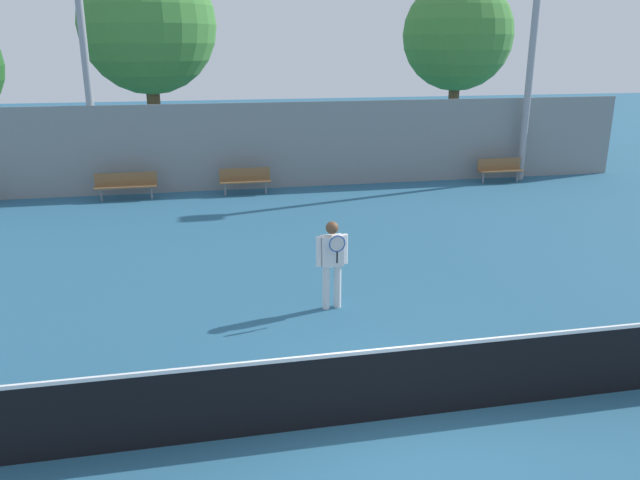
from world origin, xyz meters
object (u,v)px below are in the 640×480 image
object	(u,v)px
bench_courtside_near	(126,183)
tree_dark_dense	(458,35)
bench_courtside_far	(500,168)
light_pole_far_right	(80,15)
tree_green_tall	(148,25)
tennis_player	(332,259)
bench_by_gate	(245,178)
light_pole_center_back	(534,30)
tennis_net	(397,383)

from	to	relation	value
bench_courtside_near	tree_dark_dense	world-z (taller)	tree_dark_dense
bench_courtside_far	light_pole_far_right	xyz separation A→B (m)	(-13.83, 0.87, 5.08)
bench_courtside_far	tree_green_tall	bearing A→B (deg)	155.31
tennis_player	tree_dark_dense	size ratio (longest dim) A/B	0.22
tree_green_tall	light_pole_far_right	bearing A→B (deg)	-109.87
tennis_player	bench_courtside_near	distance (m)	10.72
light_pole_far_right	tree_green_tall	world-z (taller)	light_pole_far_right
bench_by_gate	bench_courtside_near	bearing A→B (deg)	179.99
light_pole_far_right	bench_courtside_far	bearing A→B (deg)	-3.58
bench_courtside_far	tree_green_tall	xyz separation A→B (m)	(-12.13, 5.58, 4.90)
tennis_player	light_pole_far_right	distance (m)	12.78
light_pole_center_back	tree_dark_dense	world-z (taller)	light_pole_center_back
bench_courtside_near	light_pole_center_back	distance (m)	14.66
bench_courtside_far	bench_by_gate	xyz separation A→B (m)	(-9.10, 0.00, 0.00)
bench_courtside_near	bench_courtside_far	xyz separation A→B (m)	(12.88, -0.00, -0.00)
light_pole_far_right	tree_dark_dense	distance (m)	15.98
tennis_net	bench_courtside_far	bearing A→B (deg)	58.29
tennis_net	light_pole_center_back	world-z (taller)	light_pole_center_back
light_pole_center_back	tree_green_tall	distance (m)	14.14
bench_courtside_far	light_pole_center_back	distance (m)	4.80
tree_dark_dense	light_pole_center_back	bearing A→B (deg)	-89.95
bench_courtside_near	tree_dark_dense	xyz separation A→B (m)	(13.89, 6.77, 4.58)
light_pole_center_back	tree_green_tall	xyz separation A→B (m)	(-13.14, 5.23, 0.22)
bench_courtside_near	light_pole_far_right	world-z (taller)	light_pole_far_right
bench_by_gate	tree_dark_dense	xyz separation A→B (m)	(10.10, 6.77, 4.58)
bench_courtside_far	bench_courtside_near	bearing A→B (deg)	180.00
tennis_player	tennis_net	bearing A→B (deg)	-95.94
bench_by_gate	tree_dark_dense	size ratio (longest dim) A/B	0.22
bench_courtside_near	light_pole_center_back	size ratio (longest dim) A/B	0.22
light_pole_center_back	bench_by_gate	bearing A→B (deg)	-178.01
bench_courtside_near	light_pole_far_right	xyz separation A→B (m)	(-0.95, 0.87, 5.07)
light_pole_center_back	tree_dark_dense	xyz separation A→B (m)	(-0.01, 6.42, -0.10)
bench_by_gate	tennis_player	bearing A→B (deg)	-85.52
bench_courtside_near	tennis_net	bearing A→B (deg)	-71.15
light_pole_center_back	tree_dark_dense	size ratio (longest dim) A/B	1.15
light_pole_center_back	bench_courtside_far	bearing A→B (deg)	-160.83
bench_courtside_near	bench_courtside_far	world-z (taller)	same
tennis_player	light_pole_far_right	size ratio (longest dim) A/B	0.18
bench_courtside_near	bench_by_gate	size ratio (longest dim) A/B	1.15
tennis_net	bench_courtside_near	world-z (taller)	tennis_net
bench_courtside_near	bench_by_gate	xyz separation A→B (m)	(3.78, -0.00, -0.00)
bench_courtside_near	bench_by_gate	world-z (taller)	same
bench_courtside_far	light_pole_far_right	bearing A→B (deg)	176.42
light_pole_center_back	tennis_net	bearing A→B (deg)	-124.04
bench_courtside_near	tree_green_tall	size ratio (longest dim) A/B	0.24
tennis_player	tree_dark_dense	xyz separation A→B (m)	(9.34, 16.48, 4.13)
bench_courtside_far	bench_by_gate	world-z (taller)	same
light_pole_far_right	light_pole_center_back	size ratio (longest dim) A/B	1.08
bench_by_gate	light_pole_center_back	world-z (taller)	light_pole_center_back
bench_by_gate	light_pole_far_right	xyz separation A→B (m)	(-4.73, 0.87, 5.07)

